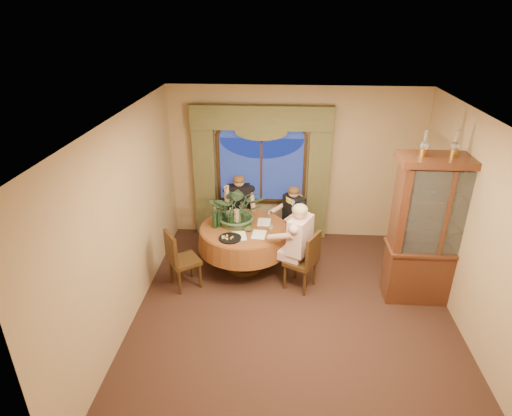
# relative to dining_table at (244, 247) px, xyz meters

# --- Properties ---
(floor) EXTENTS (5.00, 5.00, 0.00)m
(floor) POSITION_rel_dining_table_xyz_m (0.82, -1.25, -0.38)
(floor) COLOR black
(floor) RESTS_ON ground
(wall_back) EXTENTS (4.50, 0.00, 4.50)m
(wall_back) POSITION_rel_dining_table_xyz_m (0.82, 1.25, 1.02)
(wall_back) COLOR #9F815B
(wall_back) RESTS_ON ground
(wall_right) EXTENTS (0.00, 5.00, 5.00)m
(wall_right) POSITION_rel_dining_table_xyz_m (3.07, -1.25, 1.02)
(wall_right) COLOR #9F815B
(wall_right) RESTS_ON ground
(ceiling) EXTENTS (5.00, 5.00, 0.00)m
(ceiling) POSITION_rel_dining_table_xyz_m (0.82, -1.25, 2.42)
(ceiling) COLOR white
(ceiling) RESTS_ON wall_back
(window) EXTENTS (1.62, 0.10, 1.32)m
(window) POSITION_rel_dining_table_xyz_m (0.22, 1.18, 0.92)
(window) COLOR navy
(window) RESTS_ON wall_back
(arched_transom) EXTENTS (1.60, 0.06, 0.44)m
(arched_transom) POSITION_rel_dining_table_xyz_m (0.22, 1.18, 1.71)
(arched_transom) COLOR navy
(arched_transom) RESTS_ON wall_back
(drapery_left) EXTENTS (0.38, 0.14, 2.32)m
(drapery_left) POSITION_rel_dining_table_xyz_m (-0.81, 1.13, 0.80)
(drapery_left) COLOR #4B4929
(drapery_left) RESTS_ON floor
(drapery_right) EXTENTS (0.38, 0.14, 2.32)m
(drapery_right) POSITION_rel_dining_table_xyz_m (1.25, 1.13, 0.80)
(drapery_right) COLOR #4B4929
(drapery_right) RESTS_ON floor
(swag_valance) EXTENTS (2.45, 0.16, 0.42)m
(swag_valance) POSITION_rel_dining_table_xyz_m (0.22, 1.10, 1.90)
(swag_valance) COLOR #4B4929
(swag_valance) RESTS_ON wall_back
(dining_table) EXTENTS (1.99, 1.99, 0.75)m
(dining_table) POSITION_rel_dining_table_xyz_m (0.00, 0.00, 0.00)
(dining_table) COLOR maroon
(dining_table) RESTS_ON floor
(china_cabinet) EXTENTS (1.38, 0.54, 2.23)m
(china_cabinet) POSITION_rel_dining_table_xyz_m (2.80, -0.64, 0.74)
(china_cabinet) COLOR #3C1C11
(china_cabinet) RESTS_ON floor
(oil_lamp_left) EXTENTS (0.11, 0.11, 0.34)m
(oil_lamp_left) POSITION_rel_dining_table_xyz_m (2.42, -0.64, 2.02)
(oil_lamp_left) COLOR #A5722D
(oil_lamp_left) RESTS_ON china_cabinet
(oil_lamp_center) EXTENTS (0.11, 0.11, 0.34)m
(oil_lamp_center) POSITION_rel_dining_table_xyz_m (2.80, -0.64, 2.02)
(oil_lamp_center) COLOR #A5722D
(oil_lamp_center) RESTS_ON china_cabinet
(oil_lamp_right) EXTENTS (0.11, 0.11, 0.34)m
(oil_lamp_right) POSITION_rel_dining_table_xyz_m (3.19, -0.64, 2.02)
(oil_lamp_right) COLOR #A5722D
(oil_lamp_right) RESTS_ON china_cabinet
(chair_right) EXTENTS (0.57, 0.57, 0.96)m
(chair_right) POSITION_rel_dining_table_xyz_m (0.92, -0.51, 0.10)
(chair_right) COLOR black
(chair_right) RESTS_ON floor
(chair_back_right) EXTENTS (0.59, 0.59, 0.96)m
(chair_back_right) POSITION_rel_dining_table_xyz_m (0.71, 0.69, 0.10)
(chair_back_right) COLOR black
(chair_back_right) RESTS_ON floor
(chair_back) EXTENTS (0.45, 0.45, 0.96)m
(chair_back) POSITION_rel_dining_table_xyz_m (-0.08, 1.08, 0.10)
(chair_back) COLOR black
(chair_back) RESTS_ON floor
(chair_front_left) EXTENTS (0.58, 0.58, 0.96)m
(chair_front_left) POSITION_rel_dining_table_xyz_m (-0.86, -0.59, 0.10)
(chair_front_left) COLOR black
(chair_front_left) RESTS_ON floor
(person_pink) EXTENTS (0.63, 0.65, 1.39)m
(person_pink) POSITION_rel_dining_table_xyz_m (0.89, -0.45, 0.32)
(person_pink) COLOR beige
(person_pink) RESTS_ON floor
(person_back) EXTENTS (0.54, 0.50, 1.30)m
(person_back) POSITION_rel_dining_table_xyz_m (-0.17, 0.93, 0.28)
(person_back) COLOR black
(person_back) RESTS_ON floor
(person_scarf) EXTENTS (0.59, 0.60, 1.23)m
(person_scarf) POSITION_rel_dining_table_xyz_m (0.82, 0.63, 0.24)
(person_scarf) COLOR black
(person_scarf) RESTS_ON floor
(stoneware_vase) EXTENTS (0.13, 0.13, 0.25)m
(stoneware_vase) POSITION_rel_dining_table_xyz_m (-0.12, 0.12, 0.50)
(stoneware_vase) COLOR tan
(stoneware_vase) RESTS_ON dining_table
(centerpiece_plant) EXTENTS (0.90, 1.00, 0.78)m
(centerpiece_plant) POSITION_rel_dining_table_xyz_m (-0.10, 0.15, 0.97)
(centerpiece_plant) COLOR #345132
(centerpiece_plant) RESTS_ON dining_table
(olive_bowl) EXTENTS (0.15, 0.15, 0.05)m
(olive_bowl) POSITION_rel_dining_table_xyz_m (0.08, -0.10, 0.40)
(olive_bowl) COLOR #45542E
(olive_bowl) RESTS_ON dining_table
(cheese_platter) EXTENTS (0.35, 0.35, 0.02)m
(cheese_platter) POSITION_rel_dining_table_xyz_m (-0.17, -0.40, 0.39)
(cheese_platter) COLOR black
(cheese_platter) RESTS_ON dining_table
(wine_bottle_0) EXTENTS (0.07, 0.07, 0.33)m
(wine_bottle_0) POSITION_rel_dining_table_xyz_m (-0.46, -0.05, 0.54)
(wine_bottle_0) COLOR black
(wine_bottle_0) RESTS_ON dining_table
(wine_bottle_1) EXTENTS (0.07, 0.07, 0.33)m
(wine_bottle_1) POSITION_rel_dining_table_xyz_m (-0.40, -0.00, 0.54)
(wine_bottle_1) COLOR black
(wine_bottle_1) RESTS_ON dining_table
(wine_bottle_2) EXTENTS (0.07, 0.07, 0.33)m
(wine_bottle_2) POSITION_rel_dining_table_xyz_m (-0.48, 0.10, 0.54)
(wine_bottle_2) COLOR tan
(wine_bottle_2) RESTS_ON dining_table
(wine_bottle_3) EXTENTS (0.07, 0.07, 0.33)m
(wine_bottle_3) POSITION_rel_dining_table_xyz_m (-0.21, 0.02, 0.54)
(wine_bottle_3) COLOR tan
(wine_bottle_3) RESTS_ON dining_table
(wine_bottle_4) EXTENTS (0.07, 0.07, 0.33)m
(wine_bottle_4) POSITION_rel_dining_table_xyz_m (-0.20, -0.05, 0.54)
(wine_bottle_4) COLOR black
(wine_bottle_4) RESTS_ON dining_table
(wine_bottle_5) EXTENTS (0.07, 0.07, 0.33)m
(wine_bottle_5) POSITION_rel_dining_table_xyz_m (-0.35, 0.25, 0.54)
(wine_bottle_5) COLOR black
(wine_bottle_5) RESTS_ON dining_table
(tasting_paper_0) EXTENTS (0.24, 0.32, 0.00)m
(tasting_paper_0) POSITION_rel_dining_table_xyz_m (0.26, -0.24, 0.38)
(tasting_paper_0) COLOR white
(tasting_paper_0) RESTS_ON dining_table
(tasting_paper_1) EXTENTS (0.21, 0.30, 0.00)m
(tasting_paper_1) POSITION_rel_dining_table_xyz_m (0.32, 0.19, 0.38)
(tasting_paper_1) COLOR white
(tasting_paper_1) RESTS_ON dining_table
(tasting_paper_2) EXTENTS (0.26, 0.34, 0.00)m
(tasting_paper_2) POSITION_rel_dining_table_xyz_m (-0.04, -0.30, 0.38)
(tasting_paper_2) COLOR white
(tasting_paper_2) RESTS_ON dining_table
(wine_glass_person_pink) EXTENTS (0.07, 0.07, 0.18)m
(wine_glass_person_pink) POSITION_rel_dining_table_xyz_m (0.45, -0.23, 0.46)
(wine_glass_person_pink) COLOR silver
(wine_glass_person_pink) RESTS_ON dining_table
(wine_glass_person_back) EXTENTS (0.07, 0.07, 0.18)m
(wine_glass_person_back) POSITION_rel_dining_table_xyz_m (-0.09, 0.49, 0.46)
(wine_glass_person_back) COLOR silver
(wine_glass_person_back) RESTS_ON dining_table
(wine_glass_person_scarf) EXTENTS (0.07, 0.07, 0.18)m
(wine_glass_person_scarf) POSITION_rel_dining_table_xyz_m (0.40, 0.31, 0.46)
(wine_glass_person_scarf) COLOR silver
(wine_glass_person_scarf) RESTS_ON dining_table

